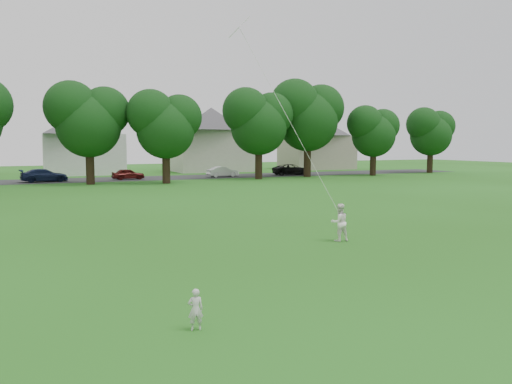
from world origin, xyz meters
name	(u,v)px	position (x,y,z in m)	size (l,w,h in m)	color
ground	(272,294)	(0.00, 0.00, 0.00)	(160.00, 160.00, 0.00)	#215413
street	(93,180)	(0.00, 42.00, 0.01)	(90.00, 7.00, 0.01)	#2D2D30
toddler	(196,309)	(-2.41, -1.55, 0.42)	(0.30, 0.20, 0.83)	silver
older_boy	(339,222)	(5.16, 4.94, 0.71)	(0.69, 0.54, 1.42)	white
kite	(288,119)	(3.74, 6.42, 4.60)	(2.04, 2.14, 8.25)	white
tree_row	(110,113)	(1.08, 35.96, 6.37)	(80.91, 9.95, 10.89)	black
parked_cars	(64,175)	(-2.77, 41.00, 0.62)	(55.29, 2.64, 1.27)	black
house_row	(81,133)	(-0.25, 52.00, 4.95)	(77.62, 13.83, 10.14)	silver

